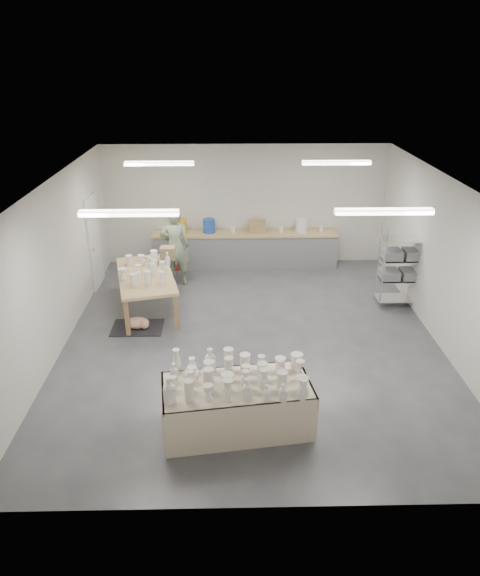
{
  "coord_description": "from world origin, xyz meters",
  "views": [
    {
      "loc": [
        -0.39,
        -8.49,
        5.0
      ],
      "look_at": [
        -0.21,
        0.05,
        1.05
      ],
      "focal_mm": 32.0,
      "sensor_mm": 36.0,
      "label": 1
    }
  ],
  "objects_px": {
    "potter": "(175,247)",
    "red_stool": "(178,268)",
    "drying_table": "(237,403)",
    "work_table": "(148,272)"
  },
  "relations": [
    {
      "from": "potter",
      "to": "red_stool",
      "type": "height_order",
      "value": "potter"
    },
    {
      "from": "drying_table",
      "to": "red_stool",
      "type": "bearing_deg",
      "value": 96.02
    },
    {
      "from": "work_table",
      "to": "potter",
      "type": "relative_size",
      "value": 1.28
    },
    {
      "from": "drying_table",
      "to": "red_stool",
      "type": "xyz_separation_m",
      "value": [
        -1.33,
        5.41,
        -0.16
      ]
    },
    {
      "from": "potter",
      "to": "drying_table",
      "type": "bearing_deg",
      "value": 100.72
    },
    {
      "from": "potter",
      "to": "red_stool",
      "type": "xyz_separation_m",
      "value": [
        0.0,
        0.27,
        -0.65
      ]
    },
    {
      "from": "work_table",
      "to": "red_stool",
      "type": "bearing_deg",
      "value": 60.05
    },
    {
      "from": "work_table",
      "to": "potter",
      "type": "height_order",
      "value": "potter"
    },
    {
      "from": "work_table",
      "to": "potter",
      "type": "distance_m",
      "value": 1.32
    },
    {
      "from": "drying_table",
      "to": "work_table",
      "type": "bearing_deg",
      "value": 106.68
    }
  ]
}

